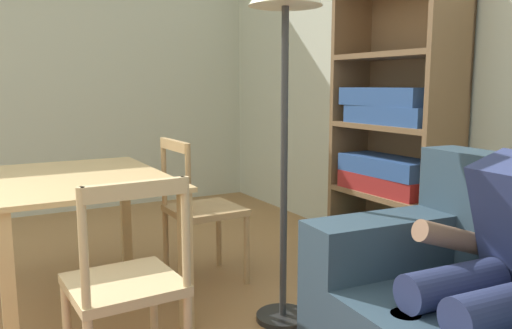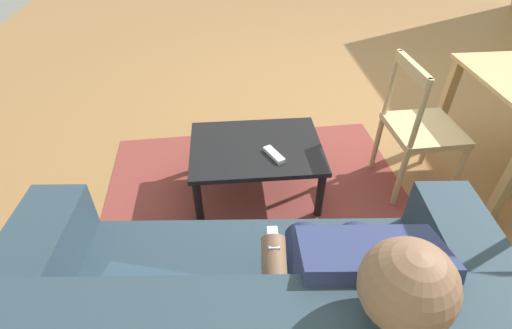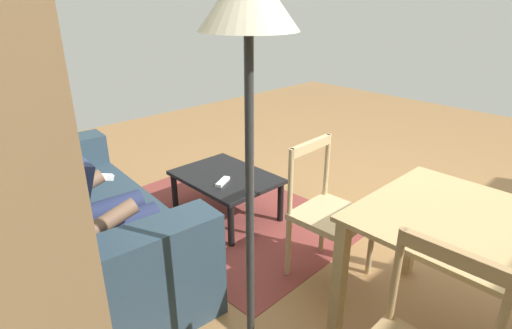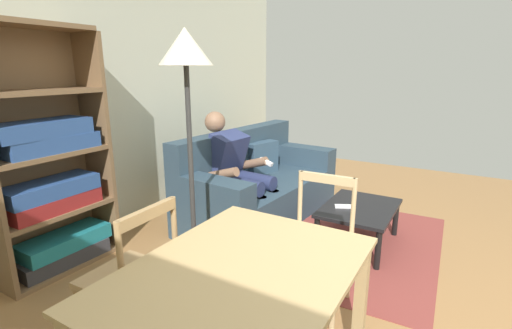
{
  "view_description": "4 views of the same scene",
  "coord_description": "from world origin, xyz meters",
  "px_view_note": "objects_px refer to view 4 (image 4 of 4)",
  "views": [
    {
      "loc": [
        1.97,
        0.3,
        1.23
      ],
      "look_at": [
        0.15,
        1.33,
        0.9
      ],
      "focal_mm": 35.93,
      "sensor_mm": 36.0,
      "label": 1
    },
    {
      "loc": [
        1.24,
        2.68,
        1.76
      ],
      "look_at": [
        1.08,
        0.78,
        0.22
      ],
      "focal_mm": 26.68,
      "sensor_mm": 36.0,
      "label": 2
    },
    {
      "loc": [
        -1.28,
        2.68,
        1.72
      ],
      "look_at": [
        0.15,
        1.33,
        0.9
      ],
      "focal_mm": 28.73,
      "sensor_mm": 36.0,
      "label": 3
    },
    {
      "loc": [
        -2.09,
        -0.0,
        1.58
      ],
      "look_at": [
        0.15,
        1.33,
        0.9
      ],
      "focal_mm": 25.74,
      "sensor_mm": 36.0,
      "label": 4
    }
  ],
  "objects_px": {
    "couch": "(257,186)",
    "person_lounging": "(236,169)",
    "dining_table": "(240,291)",
    "tv_remote": "(344,206)",
    "dining_chair_facing_couch": "(317,244)",
    "dining_chair_near_wall": "(131,279)",
    "coffee_table": "(359,212)",
    "bookshelf": "(49,175)",
    "floor_lamp": "(186,73)"
  },
  "relations": [
    {
      "from": "couch",
      "to": "person_lounging",
      "type": "height_order",
      "value": "person_lounging"
    },
    {
      "from": "dining_table",
      "to": "couch",
      "type": "bearing_deg",
      "value": 28.73
    },
    {
      "from": "person_lounging",
      "to": "tv_remote",
      "type": "height_order",
      "value": "person_lounging"
    },
    {
      "from": "tv_remote",
      "to": "dining_chair_facing_couch",
      "type": "xyz_separation_m",
      "value": [
        -0.93,
        -0.1,
        0.06
      ]
    },
    {
      "from": "couch",
      "to": "dining_chair_near_wall",
      "type": "xyz_separation_m",
      "value": [
        -2.09,
        -0.43,
        0.12
      ]
    },
    {
      "from": "dining_chair_near_wall",
      "to": "coffee_table",
      "type": "bearing_deg",
      "value": -20.34
    },
    {
      "from": "tv_remote",
      "to": "bookshelf",
      "type": "relative_size",
      "value": 0.09
    },
    {
      "from": "couch",
      "to": "floor_lamp",
      "type": "height_order",
      "value": "floor_lamp"
    },
    {
      "from": "person_lounging",
      "to": "dining_chair_facing_couch",
      "type": "bearing_deg",
      "value": -124.33
    },
    {
      "from": "person_lounging",
      "to": "couch",
      "type": "bearing_deg",
      "value": -9.13
    },
    {
      "from": "couch",
      "to": "tv_remote",
      "type": "height_order",
      "value": "couch"
    },
    {
      "from": "couch",
      "to": "coffee_table",
      "type": "bearing_deg",
      "value": -95.99
    },
    {
      "from": "dining_chair_facing_couch",
      "to": "floor_lamp",
      "type": "height_order",
      "value": "floor_lamp"
    },
    {
      "from": "person_lounging",
      "to": "dining_chair_near_wall",
      "type": "xyz_separation_m",
      "value": [
        -1.76,
        -0.48,
        -0.14
      ]
    },
    {
      "from": "person_lounging",
      "to": "dining_chair_facing_couch",
      "type": "distance_m",
      "value": 1.46
    },
    {
      "from": "coffee_table",
      "to": "dining_chair_facing_couch",
      "type": "distance_m",
      "value": 1.04
    },
    {
      "from": "dining_table",
      "to": "dining_chair_near_wall",
      "type": "bearing_deg",
      "value": 89.92
    },
    {
      "from": "dining_table",
      "to": "floor_lamp",
      "type": "height_order",
      "value": "floor_lamp"
    },
    {
      "from": "dining_chair_facing_couch",
      "to": "floor_lamp",
      "type": "xyz_separation_m",
      "value": [
        -0.22,
        0.88,
        1.11
      ]
    },
    {
      "from": "coffee_table",
      "to": "dining_table",
      "type": "relative_size",
      "value": 0.67
    },
    {
      "from": "couch",
      "to": "person_lounging",
      "type": "distance_m",
      "value": 0.42
    },
    {
      "from": "tv_remote",
      "to": "dining_chair_facing_couch",
      "type": "height_order",
      "value": "dining_chair_facing_couch"
    },
    {
      "from": "tv_remote",
      "to": "dining_table",
      "type": "distance_m",
      "value": 1.89
    },
    {
      "from": "couch",
      "to": "dining_table",
      "type": "relative_size",
      "value": 1.62
    },
    {
      "from": "tv_remote",
      "to": "floor_lamp",
      "type": "relative_size",
      "value": 0.09
    },
    {
      "from": "coffee_table",
      "to": "floor_lamp",
      "type": "height_order",
      "value": "floor_lamp"
    },
    {
      "from": "tv_remote",
      "to": "bookshelf",
      "type": "distance_m",
      "value": 2.47
    },
    {
      "from": "dining_table",
      "to": "floor_lamp",
      "type": "bearing_deg",
      "value": 50.8
    },
    {
      "from": "couch",
      "to": "floor_lamp",
      "type": "xyz_separation_m",
      "value": [
        -1.38,
        -0.27,
        1.22
      ]
    },
    {
      "from": "coffee_table",
      "to": "bookshelf",
      "type": "height_order",
      "value": "bookshelf"
    },
    {
      "from": "dining_chair_facing_couch",
      "to": "coffee_table",
      "type": "bearing_deg",
      "value": -0.62
    },
    {
      "from": "person_lounging",
      "to": "floor_lamp",
      "type": "bearing_deg",
      "value": -162.84
    },
    {
      "from": "person_lounging",
      "to": "bookshelf",
      "type": "distance_m",
      "value": 1.64
    },
    {
      "from": "bookshelf",
      "to": "couch",
      "type": "bearing_deg",
      "value": -25.58
    },
    {
      "from": "dining_table",
      "to": "bookshelf",
      "type": "bearing_deg",
      "value": 80.54
    },
    {
      "from": "dining_chair_near_wall",
      "to": "floor_lamp",
      "type": "height_order",
      "value": "floor_lamp"
    },
    {
      "from": "floor_lamp",
      "to": "coffee_table",
      "type": "bearing_deg",
      "value": -35.27
    },
    {
      "from": "tv_remote",
      "to": "couch",
      "type": "bearing_deg",
      "value": 51.78
    },
    {
      "from": "tv_remote",
      "to": "bookshelf",
      "type": "bearing_deg",
      "value": 102.89
    },
    {
      "from": "person_lounging",
      "to": "tv_remote",
      "type": "relative_size",
      "value": 6.84
    },
    {
      "from": "couch",
      "to": "tv_remote",
      "type": "distance_m",
      "value": 1.07
    },
    {
      "from": "bookshelf",
      "to": "dining_chair_facing_couch",
      "type": "xyz_separation_m",
      "value": [
        0.61,
        -1.99,
        -0.34
      ]
    },
    {
      "from": "couch",
      "to": "dining_chair_facing_couch",
      "type": "distance_m",
      "value": 1.63
    },
    {
      "from": "bookshelf",
      "to": "dining_chair_near_wall",
      "type": "bearing_deg",
      "value": -104.6
    },
    {
      "from": "tv_remote",
      "to": "dining_chair_near_wall",
      "type": "relative_size",
      "value": 0.19
    },
    {
      "from": "tv_remote",
      "to": "floor_lamp",
      "type": "xyz_separation_m",
      "value": [
        -1.16,
        0.78,
        1.17
      ]
    },
    {
      "from": "couch",
      "to": "dining_chair_near_wall",
      "type": "distance_m",
      "value": 2.14
    },
    {
      "from": "dining_chair_facing_couch",
      "to": "floor_lamp",
      "type": "relative_size",
      "value": 0.48
    },
    {
      "from": "bookshelf",
      "to": "dining_chair_facing_couch",
      "type": "distance_m",
      "value": 2.11
    },
    {
      "from": "coffee_table",
      "to": "dining_chair_near_wall",
      "type": "relative_size",
      "value": 0.9
    }
  ]
}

